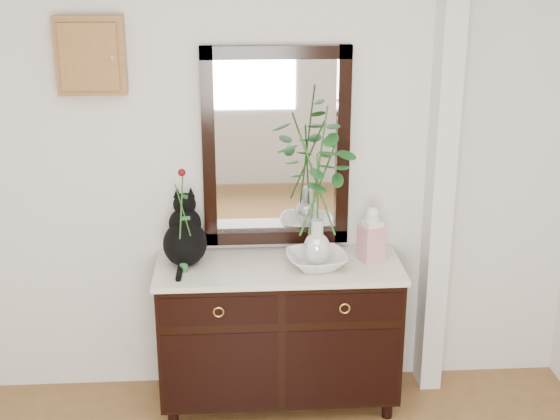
{
  "coord_description": "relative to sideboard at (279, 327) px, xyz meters",
  "views": [
    {
      "loc": [
        -0.14,
        -2.13,
        2.51
      ],
      "look_at": [
        0.1,
        1.63,
        1.2
      ],
      "focal_mm": 50.0,
      "sensor_mm": 36.0,
      "label": 1
    }
  ],
  "objects": [
    {
      "name": "key_cabinet",
      "position": [
        -0.95,
        0.21,
        1.48
      ],
      "size": [
        0.35,
        0.1,
        0.4
      ],
      "primitive_type": "cube",
      "color": "brown",
      "rests_on": "wall_back"
    },
    {
      "name": "cat",
      "position": [
        -0.5,
        0.06,
        0.57
      ],
      "size": [
        0.28,
        0.34,
        0.38
      ],
      "primitive_type": null,
      "rotation": [
        0.0,
        0.0,
        -0.02
      ],
      "color": "black",
      "rests_on": "sideboard"
    },
    {
      "name": "wall_back",
      "position": [
        -0.1,
        0.25,
        0.88
      ],
      "size": [
        3.6,
        0.04,
        2.7
      ],
      "primitive_type": "cube",
      "color": "silver",
      "rests_on": "ground"
    },
    {
      "name": "sideboard",
      "position": [
        0.0,
        0.0,
        0.0
      ],
      "size": [
        1.33,
        0.52,
        0.82
      ],
      "color": "black",
      "rests_on": "ground"
    },
    {
      "name": "lotus_bowl",
      "position": [
        0.2,
        -0.04,
        0.42
      ],
      "size": [
        0.36,
        0.36,
        0.08
      ],
      "primitive_type": "imported",
      "rotation": [
        0.0,
        0.0,
        0.12
      ],
      "color": "white",
      "rests_on": "sideboard"
    },
    {
      "name": "pilaster",
      "position": [
        0.9,
        0.17,
        0.88
      ],
      "size": [
        0.12,
        0.2,
        2.7
      ],
      "primitive_type": "cube",
      "color": "silver",
      "rests_on": "ground"
    },
    {
      "name": "vase_branches",
      "position": [
        0.2,
        -0.04,
        0.83
      ],
      "size": [
        0.48,
        0.48,
        0.87
      ],
      "primitive_type": null,
      "rotation": [
        0.0,
        0.0,
        0.17
      ],
      "color": "silver",
      "rests_on": "lotus_bowl"
    },
    {
      "name": "ginger_jar",
      "position": [
        0.51,
        0.04,
        0.53
      ],
      "size": [
        0.15,
        0.15,
        0.32
      ],
      "primitive_type": null,
      "rotation": [
        0.0,
        0.0,
        0.33
      ],
      "color": "white",
      "rests_on": "sideboard"
    },
    {
      "name": "wall_mirror",
      "position": [
        -0.0,
        0.24,
        0.97
      ],
      "size": [
        0.8,
        0.06,
        1.1
      ],
      "color": "black",
      "rests_on": "wall_back"
    },
    {
      "name": "bud_vase_rose",
      "position": [
        -0.51,
        -0.05,
        0.66
      ],
      "size": [
        0.09,
        0.09,
        0.58
      ],
      "primitive_type": null,
      "rotation": [
        0.0,
        0.0,
        -0.27
      ],
      "color": "#285F31",
      "rests_on": "sideboard"
    }
  ]
}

